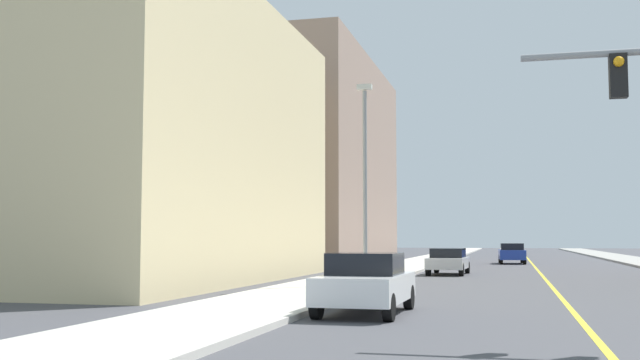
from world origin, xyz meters
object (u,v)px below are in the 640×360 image
at_px(car_silver, 448,261).
at_px(car_blue, 512,253).
at_px(car_white, 366,283).
at_px(street_lamp, 365,172).

distance_m(car_silver, car_blue, 17.75).
relative_size(car_silver, car_white, 1.02).
bearing_deg(street_lamp, car_silver, 79.50).
xyz_separation_m(street_lamp, car_blue, (5.34, 28.97, -3.57)).
relative_size(car_silver, car_blue, 1.02).
xyz_separation_m(car_silver, car_blue, (3.21, 17.45, 0.06)).
bearing_deg(car_silver, street_lamp, 81.71).
relative_size(car_white, car_blue, 1.00).
relative_size(street_lamp, car_silver, 1.78).
bearing_deg(car_blue, street_lamp, -102.95).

